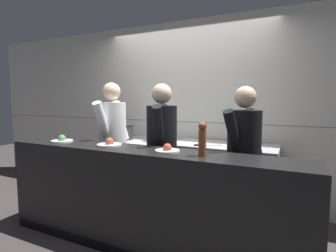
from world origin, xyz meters
TOP-DOWN VIEW (x-y plane):
  - ground_plane at (0.00, 0.00)m, footprint 14.00×14.00m
  - wall_back_tiled at (0.00, 1.29)m, footprint 8.00×0.06m
  - oven_range at (-0.54, 0.89)m, footprint 1.07×0.71m
  - prep_counter at (0.66, 0.88)m, footprint 1.30×0.65m
  - pass_counter at (0.13, -0.21)m, footprint 3.09×0.45m
  - stock_pot at (-0.81, 0.85)m, footprint 0.29×0.29m
  - sauce_pot at (-0.33, 0.92)m, footprint 0.25×0.25m
  - mixing_bowl_steel at (0.84, 0.92)m, footprint 0.25×0.25m
  - chefs_knife at (0.48, 0.71)m, footprint 0.31×0.21m
  - plated_dish_main at (-0.90, -0.21)m, footprint 0.24×0.24m
  - plated_dish_appetiser at (-0.27, -0.18)m, footprint 0.25×0.25m
  - plated_dish_dessert at (0.41, -0.20)m, footprint 0.23×0.23m
  - pepper_mill at (0.75, -0.24)m, footprint 0.07×0.07m
  - chef_head_cook at (-0.62, 0.33)m, footprint 0.37×0.74m
  - chef_sous at (0.13, 0.23)m, footprint 0.42×0.71m
  - chef_line at (1.01, 0.30)m, footprint 0.42×0.69m

SIDE VIEW (x-z plane):
  - ground_plane at x=0.00m, z-range 0.00..0.00m
  - oven_range at x=-0.54m, z-range 0.00..0.89m
  - prep_counter at x=0.66m, z-range 0.00..0.91m
  - pass_counter at x=0.13m, z-range 0.00..1.00m
  - chef_line at x=1.01m, z-range 0.09..1.70m
  - chef_sous at x=0.13m, z-range 0.09..1.74m
  - chefs_knife at x=0.48m, z-range 0.91..0.93m
  - chef_head_cook at x=-0.62m, z-range 0.10..1.78m
  - mixing_bowl_steel at x=0.84m, z-range 0.92..0.99m
  - sauce_pot at x=-0.33m, z-range 0.90..1.07m
  - stock_pot at x=-0.81m, z-range 0.90..1.12m
  - plated_dish_dessert at x=0.41m, z-range 0.98..1.06m
  - plated_dish_main at x=-0.90m, z-range 0.98..1.06m
  - plated_dish_appetiser at x=-0.27m, z-range 0.98..1.07m
  - pepper_mill at x=0.75m, z-range 1.01..1.30m
  - wall_back_tiled at x=0.00m, z-range 0.00..2.60m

